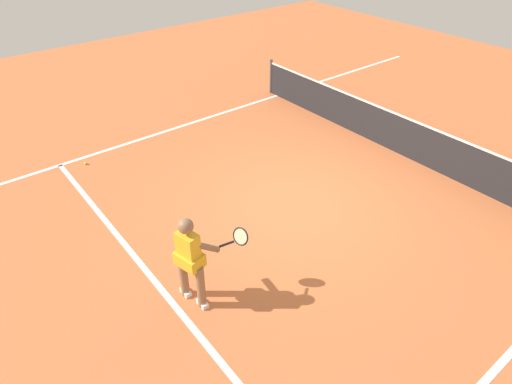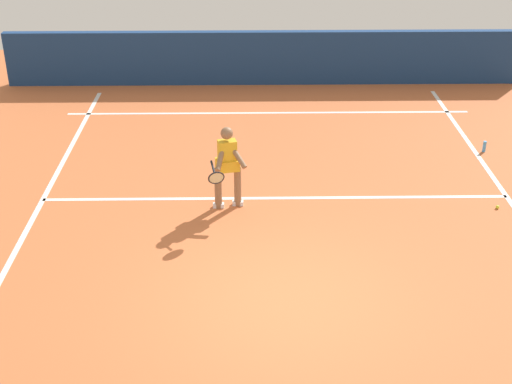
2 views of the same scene
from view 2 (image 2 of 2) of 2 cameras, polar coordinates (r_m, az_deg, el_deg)
ground_plane at (r=10.64m, az=2.28°, el=-8.54°), size 26.27×26.27×0.00m
court_back_wall at (r=19.23m, az=0.80°, el=10.64°), size 13.67×0.24×1.41m
baseline_marking at (r=17.37m, az=0.99°, el=6.33°), size 9.67×0.10×0.01m
service_line_marking at (r=13.35m, az=1.58°, el=-0.48°), size 8.67×0.10×0.01m
tennis_player at (r=12.67m, az=-2.30°, el=2.17°), size 0.68×1.05×1.55m
tennis_ball_near at (r=13.70m, az=18.68°, el=-1.14°), size 0.07×0.07×0.07m
water_bottle at (r=15.97m, az=17.73°, el=3.47°), size 0.07×0.07×0.24m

